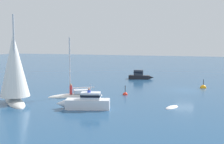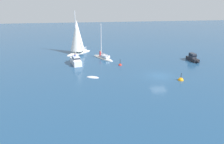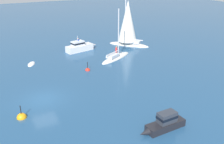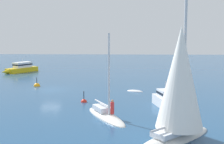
{
  "view_description": "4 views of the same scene",
  "coord_description": "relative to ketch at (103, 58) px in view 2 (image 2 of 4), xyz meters",
  "views": [
    {
      "loc": [
        42.53,
        1.65,
        7.17
      ],
      "look_at": [
        1.22,
        -10.0,
        2.34
      ],
      "focal_mm": 49.04,
      "sensor_mm": 36.0,
      "label": 1
    },
    {
      "loc": [
        13.03,
        35.87,
        13.14
      ],
      "look_at": [
        8.01,
        -0.46,
        0.91
      ],
      "focal_mm": 37.77,
      "sensor_mm": 36.0,
      "label": 2
    },
    {
      "loc": [
        -24.42,
        4.02,
        12.81
      ],
      "look_at": [
        2.41,
        -9.14,
        0.53
      ],
      "focal_mm": 41.5,
      "sensor_mm": 36.0,
      "label": 3
    },
    {
      "loc": [
        9.94,
        -36.23,
        6.83
      ],
      "look_at": [
        8.14,
        0.82,
        2.3
      ],
      "focal_mm": 44.93,
      "sensor_mm": 36.0,
      "label": 4
    }
  ],
  "objects": [
    {
      "name": "ground_plane",
      "position": [
        -8.22,
        12.58,
        -0.16
      ],
      "size": [
        160.0,
        160.0,
        0.0
      ],
      "primitive_type": "plane",
      "color": "navy"
    },
    {
      "name": "channel_buoy",
      "position": [
        -2.71,
        5.52,
        -0.14
      ],
      "size": [
        0.65,
        0.65,
        1.5
      ],
      "color": "red",
      "rests_on": "ground"
    },
    {
      "name": "ketch",
      "position": [
        0.0,
        0.0,
        0.0
      ],
      "size": [
        4.53,
        6.56,
        7.62
      ],
      "rotation": [
        0.0,
        0.0,
        5.22
      ],
      "color": "silver",
      "rests_on": "ground"
    },
    {
      "name": "powerboat",
      "position": [
        5.81,
        3.42,
        0.54
      ],
      "size": [
        2.43,
        5.62,
        2.53
      ],
      "rotation": [
        0.0,
        0.0,
        4.93
      ],
      "color": "white",
      "rests_on": "ground"
    },
    {
      "name": "launch",
      "position": [
        -18.03,
        4.53,
        0.45
      ],
      "size": [
        1.36,
        4.44,
        1.55
      ],
      "rotation": [
        0.0,
        0.0,
        1.63
      ],
      "color": "black",
      "rests_on": "ground"
    },
    {
      "name": "dinghy",
      "position": [
        2.95,
        11.81,
        -0.16
      ],
      "size": [
        2.3,
        1.65,
        0.39
      ],
      "rotation": [
        0.0,
        0.0,
        2.74
      ],
      "color": "white",
      "rests_on": "ground"
    },
    {
      "name": "yacht",
      "position": [
        5.33,
        -5.02,
        3.42
      ],
      "size": [
        6.44,
        6.11,
        10.11
      ],
      "rotation": [
        0.0,
        0.0,
        0.74
      ],
      "color": "silver",
      "rests_on": "ground"
    },
    {
      "name": "mooring_buoy",
      "position": [
        -10.88,
        15.1,
        -0.15
      ],
      "size": [
        0.9,
        0.9,
        1.7
      ],
      "color": "orange",
      "rests_on": "ground"
    }
  ]
}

